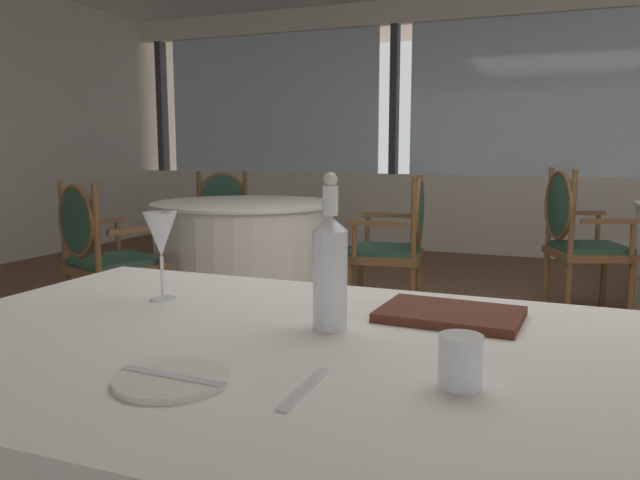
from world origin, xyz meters
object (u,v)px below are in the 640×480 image
object	(u,v)px
water_bottle	(330,268)
dining_chair_1_0	(225,217)
wine_glass	(161,236)
dining_chair_0_1	(576,233)
dining_chair_1_2	(399,238)
dining_chair_1_1	(100,250)
menu_book	(450,314)
water_tumbler	(460,361)
side_plate	(172,379)

from	to	relation	value
water_bottle	dining_chair_1_0	distance (m)	4.18
wine_glass	dining_chair_0_1	world-z (taller)	dining_chair_0_1
dining_chair_0_1	dining_chair_1_2	xyz separation A→B (m)	(-1.07, -0.48, -0.03)
dining_chair_1_0	dining_chair_1_1	xyz separation A→B (m)	(0.25, -1.83, 0.01)
wine_glass	dining_chair_1_2	bearing A→B (deg)	92.27
water_bottle	menu_book	distance (m)	0.30
wine_glass	water_tumbler	xyz separation A→B (m)	(0.76, -0.30, -0.12)
side_plate	dining_chair_1_0	world-z (taller)	dining_chair_1_0
water_bottle	dining_chair_0_1	size ratio (longest dim) A/B	0.32
menu_book	dining_chair_1_0	distance (m)	4.16
dining_chair_1_0	dining_chair_1_2	distance (m)	1.85
side_plate	water_tumbler	size ratio (longest dim) A/B	2.20
water_bottle	dining_chair_1_2	size ratio (longest dim) A/B	0.33
water_bottle	dining_chair_1_0	xyz separation A→B (m)	(-2.28, 3.48, -0.34)
water_bottle	water_tumbler	distance (m)	0.38
menu_book	dining_chair_1_0	world-z (taller)	dining_chair_1_0
side_plate	dining_chair_0_1	xyz separation A→B (m)	(0.62, 3.63, -0.19)
menu_book	water_tumbler	bearing A→B (deg)	-74.71
water_tumbler	wine_glass	bearing A→B (deg)	158.54
water_bottle	dining_chair_0_1	xyz separation A→B (m)	(0.50, 3.26, -0.31)
dining_chair_0_1	dining_chair_1_2	bearing A→B (deg)	-177.14
side_plate	water_tumbler	bearing A→B (deg)	19.43
dining_chair_1_1	dining_chair_1_0	bearing A→B (deg)	30.01
side_plate	dining_chair_1_1	distance (m)	2.79
wine_glass	dining_chair_0_1	xyz separation A→B (m)	(0.96, 3.18, -0.34)
water_bottle	menu_book	xyz separation A→B (m)	(0.22, 0.16, -0.12)
menu_book	dining_chair_1_2	xyz separation A→B (m)	(-0.79, 2.62, -0.22)
wine_glass	dining_chair_1_1	distance (m)	2.25
dining_chair_0_1	dining_chair_1_1	world-z (taller)	dining_chair_0_1
side_plate	dining_chair_1_2	distance (m)	3.19
dining_chair_0_1	dining_chair_1_0	bearing A→B (deg)	154.33
menu_book	dining_chair_1_1	bearing A→B (deg)	149.75
wine_glass	dining_chair_1_0	size ratio (longest dim) A/B	0.23
wine_glass	water_tumbler	distance (m)	0.83
menu_book	dining_chair_1_0	xyz separation A→B (m)	(-2.50, 3.31, -0.23)
wine_glass	dining_chair_1_1	xyz separation A→B (m)	(-1.57, 1.57, -0.36)
wine_glass	dining_chair_1_2	size ratio (longest dim) A/B	0.22
dining_chair_1_0	dining_chair_1_1	bearing A→B (deg)	-29.99
dining_chair_1_0	water_tumbler	bearing A→B (deg)	-2.93
dining_chair_1_1	water_tumbler	bearing A→B (deg)	-106.63
water_bottle	dining_chair_1_1	bearing A→B (deg)	140.93
wine_glass	side_plate	bearing A→B (deg)	-52.89
side_plate	water_bottle	xyz separation A→B (m)	(0.12, 0.37, 0.12)
water_tumbler	dining_chair_0_1	size ratio (longest dim) A/B	0.08
water_tumbler	dining_chair_1_2	world-z (taller)	dining_chair_1_2
wine_glass	dining_chair_0_1	bearing A→B (deg)	73.14
water_tumbler	dining_chair_1_0	distance (m)	4.52
side_plate	dining_chair_0_1	distance (m)	3.69
dining_chair_1_1	water_bottle	bearing A→B (deg)	-106.92
dining_chair_1_0	dining_chair_1_2	bearing A→B (deg)	30.04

